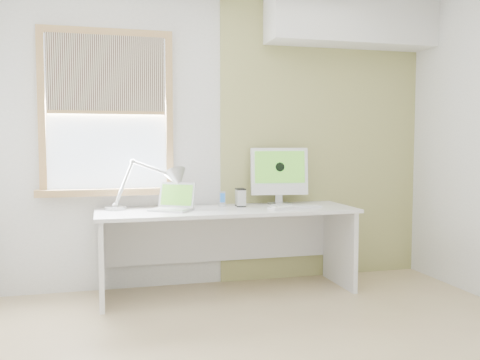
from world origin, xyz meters
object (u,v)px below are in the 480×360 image
object	(u,v)px
desk	(226,230)
external_drive	(240,197)
desk_lamp	(166,183)
laptop	(173,203)
imac	(279,173)

from	to	relation	value
desk	external_drive	xyz separation A→B (m)	(0.15, 0.07, 0.27)
desk	desk_lamp	bearing A→B (deg)	170.29
laptop	desk_lamp	bearing A→B (deg)	114.13
desk	desk_lamp	size ratio (longest dim) A/B	2.94
laptop	imac	world-z (taller)	imac
desk_lamp	desk	bearing A→B (deg)	-9.71
desk_lamp	imac	size ratio (longest dim) A/B	1.41
desk	imac	distance (m)	0.74
desk_lamp	imac	xyz separation A→B (m)	(1.05, 0.07, 0.06)
imac	external_drive	bearing A→B (deg)	-168.26
imac	desk_lamp	bearing A→B (deg)	-176.27
laptop	external_drive	xyz separation A→B (m)	(0.61, 0.10, 0.02)
desk	laptop	size ratio (longest dim) A/B	5.31
desk	imac	size ratio (longest dim) A/B	4.14
desk	desk_lamp	distance (m)	0.66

